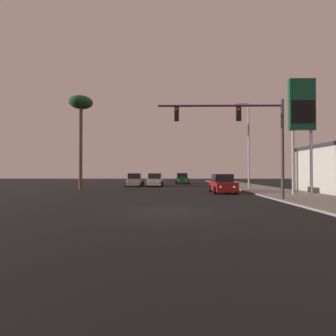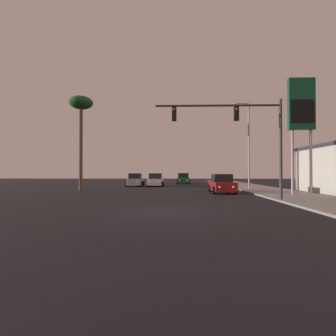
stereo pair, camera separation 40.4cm
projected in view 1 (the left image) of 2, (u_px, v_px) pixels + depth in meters
name	position (u px, v px, depth m)	size (l,w,h in m)	color
ground_plane	(168.00, 211.00, 12.45)	(120.00, 120.00, 0.00)	black
sidewalk_right	(281.00, 193.00, 22.32)	(5.00, 60.00, 0.12)	gray
car_silver	(135.00, 180.00, 34.19)	(2.04, 4.34, 1.68)	#B7B7BC
car_red	(223.00, 184.00, 23.55)	(2.04, 4.32, 1.68)	maroon
car_white	(155.00, 180.00, 34.17)	(2.04, 4.33, 1.68)	silver
car_green	(182.00, 179.00, 41.32)	(2.04, 4.31, 1.68)	#195933
traffic_light_mast	(245.00, 128.00, 17.12)	(8.23, 0.36, 6.50)	#38383D
street_lamp	(247.00, 141.00, 27.18)	(1.74, 0.24, 9.00)	#99999E
gas_station_sign	(302.00, 111.00, 20.35)	(2.00, 0.42, 9.00)	#99999E
palm_tree_near	(81.00, 108.00, 26.70)	(2.40, 2.40, 9.64)	brown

